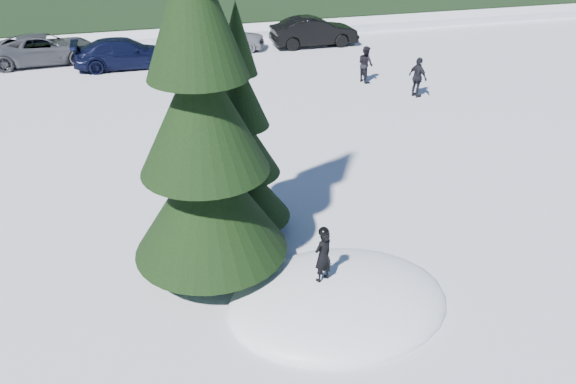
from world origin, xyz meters
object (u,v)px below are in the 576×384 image
object	(u,v)px
adult_1	(418,77)
car_5	(314,32)
car_3	(125,53)
spruce_short	(241,150)
child_skier	(323,256)
car_2	(45,49)
car_4	(226,37)
adult_0	(366,64)
spruce_tall	(203,127)

from	to	relation	value
adult_1	car_5	world-z (taller)	adult_1
adult_1	car_3	world-z (taller)	adult_1
spruce_short	child_skier	size ratio (longest dim) A/B	4.74
spruce_short	car_2	world-z (taller)	spruce_short
car_3	car_4	size ratio (longest dim) A/B	1.18
spruce_short	car_3	xyz separation A→B (m)	(-2.20, 15.21, -1.44)
car_5	car_2	bearing A→B (deg)	88.53
spruce_short	car_5	distance (m)	18.18
adult_0	car_2	world-z (taller)	adult_0
spruce_short	car_4	size ratio (longest dim) A/B	1.38
spruce_tall	car_4	xyz separation A→B (m)	(3.83, 18.50, -2.66)
spruce_tall	car_5	size ratio (longest dim) A/B	1.92
car_3	car_5	bearing A→B (deg)	-81.93
spruce_tall	adult_1	size ratio (longest dim) A/B	5.50
spruce_short	car_5	bearing A→B (deg)	66.05
spruce_short	car_3	distance (m)	15.43
spruce_short	car_2	bearing A→B (deg)	108.78
spruce_tall	car_5	world-z (taller)	spruce_tall
child_skier	car_4	world-z (taller)	child_skier
spruce_tall	child_skier	distance (m)	3.37
adult_0	car_3	world-z (taller)	adult_0
spruce_short	car_5	xyz separation A→B (m)	(7.36, 16.57, -1.37)
spruce_short	adult_1	bearing A→B (deg)	41.79
car_2	car_5	world-z (taller)	car_5
child_skier	car_5	bearing A→B (deg)	-131.99
adult_0	car_3	size ratio (longest dim) A/B	0.33
adult_0	adult_1	bearing A→B (deg)	-165.35
adult_1	car_2	bearing A→B (deg)	41.09
adult_1	car_3	xyz separation A→B (m)	(-10.86, 7.47, -0.12)
car_2	car_4	bearing A→B (deg)	-92.88
child_skier	adult_0	xyz separation A→B (m)	(6.55, 13.10, -0.29)
spruce_short	car_4	distance (m)	17.39
car_2	car_4	size ratio (longest dim) A/B	1.26
spruce_tall	car_4	bearing A→B (deg)	78.31
adult_0	car_5	size ratio (longest dim) A/B	0.34
adult_1	spruce_tall	bearing A→B (deg)	117.16
spruce_tall	spruce_short	distance (m)	2.11
spruce_short	adult_0	xyz separation A→B (m)	(7.47, 10.12, -1.35)
car_2	car_5	distance (m)	13.14
car_4	child_skier	bearing A→B (deg)	-168.28
car_4	car_2	bearing A→B (deg)	107.90
adult_1	car_2	world-z (taller)	adult_1
spruce_tall	spruce_short	size ratio (longest dim) A/B	1.60
adult_0	car_5	xyz separation A→B (m)	(-0.11, 6.45, -0.02)
spruce_tall	car_3	bearing A→B (deg)	94.15
car_3	car_4	distance (m)	5.37
child_skier	car_2	bearing A→B (deg)	-95.21
car_2	adult_0	bearing A→B (deg)	-121.02
car_5	adult_0	bearing A→B (deg)	-178.67
adult_0	car_5	world-z (taller)	adult_0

